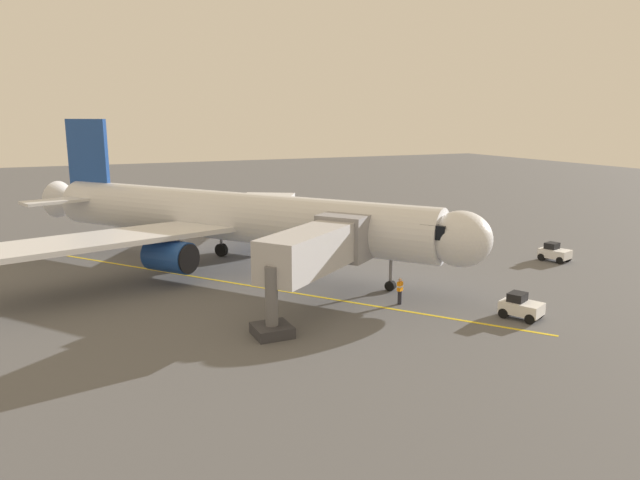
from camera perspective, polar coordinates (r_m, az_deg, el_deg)
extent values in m
plane|color=#565659|center=(47.80, -9.39, -2.49)|extent=(220.00, 220.00, 0.00)
cube|color=yellow|center=(41.80, -6.31, -4.49)|extent=(24.46, 31.94, 0.01)
cylinder|color=silver|center=(46.51, -8.70, 2.30)|extent=(23.65, 29.33, 3.80)
ellipsoid|color=silver|center=(38.49, 13.47, 0.11)|extent=(5.30, 5.37, 3.61)
cone|color=silver|center=(59.45, -23.11, 3.55)|extent=(4.54, 4.46, 3.42)
cube|color=black|center=(38.76, 11.51, 1.11)|extent=(3.54, 3.23, 0.90)
cube|color=silver|center=(55.57, -6.45, 3.29)|extent=(13.16, 17.32, 0.36)
cylinder|color=#1E479E|center=(52.08, -5.66, 1.05)|extent=(3.89, 4.10, 2.30)
cylinder|color=black|center=(51.14, -4.04, 0.88)|extent=(1.79, 1.43, 2.10)
cube|color=silver|center=(42.94, -19.55, 0.13)|extent=(17.82, 9.53, 0.36)
cylinder|color=#1E479E|center=(43.20, -14.31, -1.52)|extent=(3.89, 4.10, 2.30)
cylinder|color=black|center=(42.06, -12.56, -1.79)|extent=(1.79, 1.43, 2.10)
cube|color=#1E479E|center=(56.76, -21.51, 7.19)|extent=(3.20, 4.03, 7.20)
cube|color=silver|center=(58.94, -18.72, 4.40)|extent=(5.61, 6.63, 0.24)
cube|color=silver|center=(54.84, -23.60, 3.52)|extent=(6.83, 4.39, 0.24)
cylinder|color=slate|center=(40.44, 6.87, -2.52)|extent=(0.24, 0.24, 2.77)
cylinder|color=black|center=(40.81, 6.82, -4.41)|extent=(0.78, 0.83, 0.70)
cylinder|color=slate|center=(50.72, -9.56, 0.58)|extent=(0.24, 0.24, 2.77)
cylinder|color=black|center=(51.01, -9.51, -0.95)|extent=(1.03, 1.15, 1.10)
cylinder|color=slate|center=(46.84, -13.47, -0.53)|extent=(0.24, 0.24, 2.77)
cylinder|color=black|center=(47.15, -13.39, -2.17)|extent=(1.03, 1.15, 1.10)
cube|color=#B7B7BC|center=(35.26, -0.76, -0.96)|extent=(8.73, 7.53, 2.50)
cube|color=gray|center=(39.15, 2.46, 0.33)|extent=(4.17, 4.24, 3.00)
cylinder|color=slate|center=(32.06, -4.70, -5.94)|extent=(0.70, 0.70, 3.90)
cube|color=#333338|center=(32.60, -4.65, -8.70)|extent=(2.00, 2.00, 0.60)
cylinder|color=#23232D|center=(37.99, 7.71, -5.53)|extent=(0.26, 0.26, 0.88)
cube|color=orange|center=(37.78, 7.74, -4.46)|extent=(0.45, 0.39, 0.60)
cube|color=silver|center=(37.78, 7.74, -4.46)|extent=(0.47, 0.41, 0.10)
sphere|color=tan|center=(37.66, 7.76, -3.84)|extent=(0.22, 0.22, 0.22)
cube|color=white|center=(52.33, 21.75, -1.21)|extent=(2.14, 2.65, 0.70)
cube|color=black|center=(52.34, 21.51, -0.51)|extent=(1.32, 1.20, 0.50)
cylinder|color=black|center=(52.65, 22.82, -1.61)|extent=(0.42, 0.65, 0.60)
cylinder|color=black|center=(51.50, 22.20, -1.84)|extent=(0.42, 0.65, 0.60)
cylinder|color=black|center=(53.32, 21.27, -1.32)|extent=(0.42, 0.65, 0.60)
cylinder|color=black|center=(52.18, 20.62, -1.55)|extent=(0.42, 0.65, 0.60)
cube|color=white|center=(37.03, 18.91, -6.20)|extent=(2.34, 2.72, 0.70)
cube|color=black|center=(36.96, 18.54, -5.24)|extent=(1.38, 1.28, 0.50)
cylinder|color=black|center=(37.46, 20.38, -6.67)|extent=(0.48, 0.65, 0.60)
cylinder|color=black|center=(36.30, 19.66, -7.21)|extent=(0.48, 0.65, 0.60)
cylinder|color=black|center=(37.99, 18.12, -6.25)|extent=(0.48, 0.65, 0.60)
cylinder|color=black|center=(36.85, 17.33, -6.76)|extent=(0.48, 0.65, 0.60)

